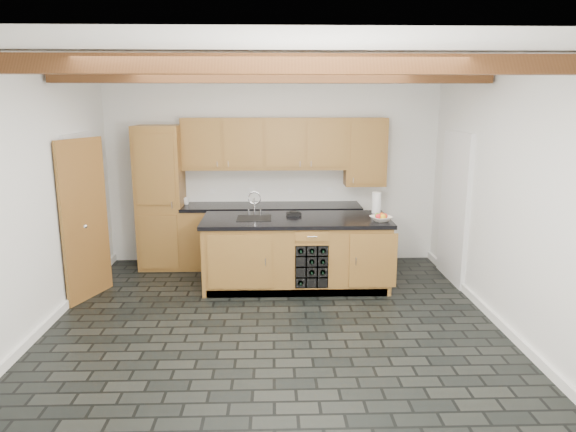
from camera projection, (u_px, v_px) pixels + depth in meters
name	position (u px, v px, depth m)	size (l,w,h in m)	color
ground	(274.00, 326.00, 5.67)	(5.00, 5.00, 0.00)	black
room_shell	(265.00, 182.00, 5.86)	(5.01, 5.00, 5.00)	white
back_cabinetry	(248.00, 201.00, 7.63)	(3.65, 0.62, 2.20)	olive
island	(296.00, 252.00, 6.83)	(2.48, 0.96, 0.93)	olive
faucet	(254.00, 215.00, 6.76)	(0.45, 0.40, 0.34)	black
kitchen_scale	(294.00, 214.00, 6.88)	(0.20, 0.13, 0.06)	black
fruit_bowl	(381.00, 219.00, 6.56)	(0.26, 0.26, 0.07)	white
fruit_cluster	(381.00, 216.00, 6.55)	(0.16, 0.17, 0.07)	red
paper_towel	(376.00, 203.00, 7.04)	(0.12, 0.12, 0.29)	white
mug	(186.00, 201.00, 7.65)	(0.11, 0.11, 0.10)	white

